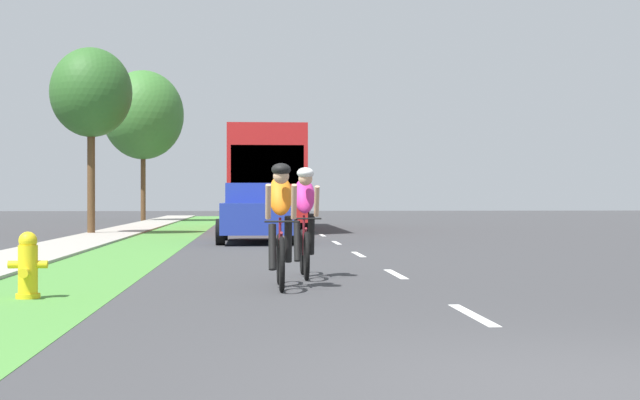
% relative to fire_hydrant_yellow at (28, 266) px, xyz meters
% --- Properties ---
extents(ground_plane, '(120.00, 120.00, 0.00)m').
position_rel_fire_hydrant_yellow_xyz_m(ground_plane, '(4.70, 14.50, -0.37)').
color(ground_plane, '#38383A').
extents(grass_verge, '(1.93, 70.00, 0.01)m').
position_rel_fire_hydrant_yellow_xyz_m(grass_verge, '(0.00, 14.50, -0.37)').
color(grass_verge, '#478438').
rests_on(grass_verge, ground_plane).
extents(sidewalk_concrete, '(1.72, 70.00, 0.10)m').
position_rel_fire_hydrant_yellow_xyz_m(sidewalk_concrete, '(-1.83, 14.50, -0.37)').
color(sidewalk_concrete, '#9E998E').
rests_on(sidewalk_concrete, ground_plane).
extents(lane_markings_center, '(0.12, 52.71, 0.01)m').
position_rel_fire_hydrant_yellow_xyz_m(lane_markings_center, '(4.70, 18.50, -0.37)').
color(lane_markings_center, white).
rests_on(lane_markings_center, ground_plane).
extents(fire_hydrant_yellow, '(0.44, 0.38, 0.76)m').
position_rel_fire_hydrant_yellow_xyz_m(fire_hydrant_yellow, '(0.00, 0.00, 0.00)').
color(fire_hydrant_yellow, yellow).
rests_on(fire_hydrant_yellow, ground_plane).
extents(cyclist_lead, '(0.42, 1.72, 1.58)m').
position_rel_fire_hydrant_yellow_xyz_m(cyclist_lead, '(2.90, 1.05, 0.44)').
color(cyclist_lead, black).
rests_on(cyclist_lead, ground_plane).
extents(cyclist_trailing, '(0.42, 1.72, 1.58)m').
position_rel_fire_hydrant_yellow_xyz_m(cyclist_trailing, '(3.30, 2.71, 0.44)').
color(cyclist_trailing, black).
rests_on(cyclist_trailing, ground_plane).
extents(sedan_blue, '(1.98, 4.30, 1.52)m').
position_rel_fire_hydrant_yellow_xyz_m(sedan_blue, '(2.66, 13.80, 0.40)').
color(sedan_blue, '#23389E').
rests_on(sedan_blue, ground_plane).
extents(bus_red, '(2.78, 11.60, 3.48)m').
position_rel_fire_hydrant_yellow_xyz_m(bus_red, '(3.02, 24.41, 1.61)').
color(bus_red, red).
rests_on(bus_red, ground_plane).
extents(suv_maroon, '(2.15, 4.70, 1.79)m').
position_rel_fire_hydrant_yellow_xyz_m(suv_maroon, '(2.71, 41.04, 0.58)').
color(suv_maroon, maroon).
rests_on(suv_maroon, ground_plane).
extents(pickup_silver, '(2.22, 5.10, 1.64)m').
position_rel_fire_hydrant_yellow_xyz_m(pickup_silver, '(3.00, 52.17, 0.46)').
color(pickup_silver, '#A5A8AD').
rests_on(pickup_silver, ground_plane).
extents(street_tree_near, '(2.56, 2.56, 5.87)m').
position_rel_fire_hydrant_yellow_xyz_m(street_tree_near, '(-2.50, 19.63, 4.06)').
color(street_tree_near, brown).
rests_on(street_tree_near, ground_plane).
extents(street_tree_far, '(3.97, 3.97, 7.40)m').
position_rel_fire_hydrant_yellow_xyz_m(street_tree_far, '(-2.78, 36.77, 4.84)').
color(street_tree_far, brown).
rests_on(street_tree_far, ground_plane).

